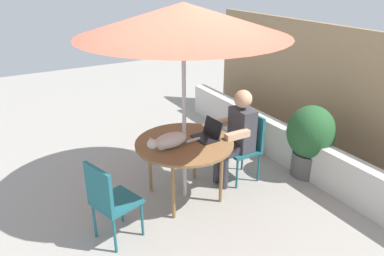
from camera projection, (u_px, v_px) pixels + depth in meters
The scene contains 12 objects.
ground_plane at pixel (185, 196), 4.44m from camera, with size 14.00×14.00×0.00m, color gray.
fence_back at pixel (334, 93), 5.17m from camera, with size 5.36×0.08×1.85m, color #937756.
planter_wall_low at pixel (288, 147), 5.09m from camera, with size 4.83×0.20×0.52m, color beige.
patio_table at pixel (184, 146), 4.17m from camera, with size 1.13×1.13×0.73m.
patio_umbrella at pixel (183, 19), 3.61m from camera, with size 2.18×2.18×2.24m.
chair_occupied at pixel (246, 142), 4.64m from camera, with size 0.40×0.40×0.88m.
chair_empty at pixel (109, 198), 3.51m from camera, with size 0.50×0.50×0.88m.
person_seated at pixel (237, 132), 4.50m from camera, with size 0.48×0.48×1.22m.
laptop at pixel (209, 133), 4.22m from camera, with size 0.31×0.27×0.21m.
cat at pixel (169, 141), 3.97m from camera, with size 0.22×0.65×0.17m.
potted_plant_near_fence at pixel (310, 137), 4.69m from camera, with size 0.61×0.61×0.97m.
potted_plant_by_chair at pixel (243, 128), 5.38m from camera, with size 0.41×0.41×0.71m.
Camera 1 is at (3.29, -1.78, 2.53)m, focal length 34.08 mm.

